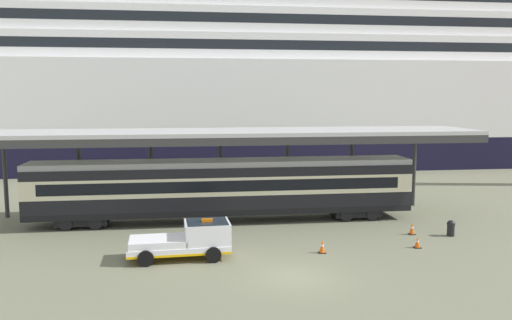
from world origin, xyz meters
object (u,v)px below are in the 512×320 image
service_truck (189,239)px  traffic_cone_far (322,246)px  traffic_cone_near (412,229)px  quay_bollard (451,227)px  traffic_cone_mid (417,242)px  train_carriage (223,187)px  cruise_ship (366,54)px

service_truck → traffic_cone_far: 7.05m
traffic_cone_near → quay_bollard: bearing=-15.8°
traffic_cone_mid → traffic_cone_far: traffic_cone_far is taller
train_carriage → quay_bollard: 14.36m
quay_bollard → traffic_cone_near: bearing=164.2°
quay_bollard → traffic_cone_mid: bearing=-145.9°
cruise_ship → train_carriage: cruise_ship is taller
train_carriage → traffic_cone_mid: bearing=-36.4°
traffic_cone_mid → quay_bollard: bearing=34.1°
cruise_ship → traffic_cone_near: bearing=-105.3°
traffic_cone_far → train_carriage: bearing=121.4°
cruise_ship → traffic_cone_far: 48.47m
traffic_cone_far → quay_bollard: (8.48, 2.28, 0.16)m
train_carriage → traffic_cone_near: 12.18m
quay_bollard → cruise_ship: bearing=77.8°
train_carriage → service_truck: (-2.32, -7.59, -1.32)m
cruise_ship → quay_bollard: (-8.86, -40.92, -13.36)m
train_carriage → quay_bollard: (13.18, -5.42, -1.80)m
traffic_cone_mid → quay_bollard: (3.04, 2.06, 0.21)m
quay_bollard → train_carriage: bearing=157.6°
cruise_ship → quay_bollard: 43.94m
train_carriage → traffic_cone_near: bearing=-23.6°
service_truck → traffic_cone_near: service_truck is taller
service_truck → traffic_cone_far: bearing=-0.9°
service_truck → quay_bollard: size_ratio=5.51×
traffic_cone_near → quay_bollard: (2.16, -0.61, 0.15)m
cruise_ship → traffic_cone_mid: size_ratio=274.17×
cruise_ship → quay_bollard: cruise_ship is taller
train_carriage → traffic_cone_far: (4.70, -7.70, -1.96)m
cruise_ship → traffic_cone_far: bearing=-111.9°
traffic_cone_far → quay_bollard: quay_bollard is taller
service_truck → traffic_cone_far: (7.02, -0.12, -0.63)m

